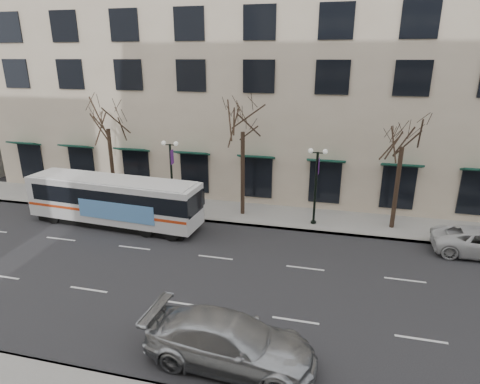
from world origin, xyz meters
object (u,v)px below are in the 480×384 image
(lamp_post_left, at_px, (172,173))
(silver_car, at_px, (230,342))
(tree_far_mid, at_px, (243,117))
(city_bus, at_px, (115,200))
(tree_far_left, at_px, (107,115))
(lamp_post_right, at_px, (316,183))
(tree_far_right, at_px, (404,131))

(lamp_post_left, height_order, silver_car, lamp_post_left)
(tree_far_mid, distance_m, lamp_post_left, 6.40)
(tree_far_mid, distance_m, city_bus, 10.00)
(tree_far_left, height_order, city_bus, tree_far_left)
(lamp_post_left, height_order, lamp_post_right, same)
(tree_far_left, xyz_separation_m, lamp_post_right, (15.01, -0.60, -3.75))
(lamp_post_left, xyz_separation_m, city_bus, (-2.78, -3.02, -1.19))
(city_bus, xyz_separation_m, silver_car, (10.70, -10.52, -0.83))
(tree_far_left, relative_size, city_bus, 0.70)
(tree_far_right, height_order, silver_car, tree_far_right)
(tree_far_mid, relative_size, tree_far_right, 1.06)
(lamp_post_left, bearing_deg, silver_car, -59.68)
(lamp_post_right, bearing_deg, silver_car, -98.75)
(tree_far_left, xyz_separation_m, tree_far_right, (20.00, 0.00, -0.28))
(tree_far_left, xyz_separation_m, city_bus, (2.23, -3.62, -4.95))
(city_bus, bearing_deg, tree_far_right, 15.48)
(city_bus, bearing_deg, lamp_post_left, 51.33)
(silver_car, bearing_deg, lamp_post_right, -5.22)
(tree_far_left, distance_m, silver_car, 20.01)
(tree_far_left, relative_size, lamp_post_right, 1.60)
(tree_far_mid, bearing_deg, tree_far_right, -0.00)
(city_bus, bearing_deg, tree_far_mid, 28.94)
(tree_far_right, height_order, lamp_post_right, tree_far_right)
(tree_far_left, bearing_deg, tree_far_mid, 0.00)
(tree_far_left, bearing_deg, lamp_post_left, -6.83)
(tree_far_left, relative_size, lamp_post_left, 1.60)
(tree_far_mid, xyz_separation_m, silver_car, (2.93, -14.14, -5.99))
(lamp_post_left, distance_m, silver_car, 15.81)
(tree_far_left, xyz_separation_m, silver_car, (12.93, -14.14, -5.78))
(tree_far_mid, xyz_separation_m, city_bus, (-7.77, -3.62, -5.16))
(tree_far_right, distance_m, lamp_post_left, 15.40)
(lamp_post_right, height_order, city_bus, lamp_post_right)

